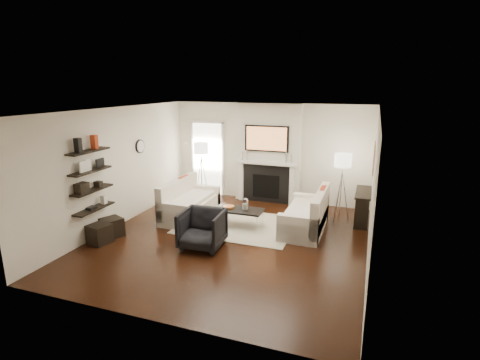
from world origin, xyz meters
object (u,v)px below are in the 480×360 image
(loveseat_right_base, at_px, (304,221))
(ottoman_near, at_px, (112,227))
(loveseat_left_base, at_px, (191,209))
(lamp_left_shade, at_px, (201,148))
(armchair, at_px, (202,227))
(lamp_right_shade, at_px, (343,160))
(coffee_table, at_px, (239,210))

(loveseat_right_base, bearing_deg, ottoman_near, -155.51)
(loveseat_left_base, height_order, loveseat_right_base, same)
(lamp_left_shade, bearing_deg, loveseat_right_base, -24.50)
(armchair, bearing_deg, lamp_right_shade, 43.11)
(lamp_left_shade, distance_m, ottoman_near, 3.51)
(loveseat_left_base, distance_m, coffee_table, 1.37)
(loveseat_right_base, bearing_deg, coffee_table, -168.12)
(lamp_left_shade, bearing_deg, lamp_right_shade, -6.78)
(ottoman_near, bearing_deg, lamp_left_shade, 79.10)
(lamp_right_shade, bearing_deg, loveseat_right_base, -123.92)
(loveseat_right_base, bearing_deg, armchair, -137.69)
(coffee_table, bearing_deg, ottoman_near, -148.85)
(coffee_table, bearing_deg, loveseat_left_base, 171.85)
(loveseat_left_base, height_order, ottoman_near, loveseat_left_base)
(armchair, height_order, lamp_right_shade, lamp_right_shade)
(loveseat_right_base, bearing_deg, loveseat_left_base, -177.67)
(coffee_table, height_order, armchair, armchair)
(loveseat_right_base, relative_size, ottoman_near, 4.50)
(lamp_right_shade, xyz_separation_m, ottoman_near, (-4.52, -2.76, -1.25))
(armchair, relative_size, lamp_right_shade, 2.10)
(lamp_left_shade, height_order, ottoman_near, lamp_left_shade)
(ottoman_near, bearing_deg, lamp_right_shade, 31.38)
(loveseat_right_base, distance_m, lamp_right_shade, 1.73)
(loveseat_left_base, relative_size, coffee_table, 1.64)
(loveseat_left_base, bearing_deg, lamp_right_shade, 17.89)
(lamp_left_shade, bearing_deg, armchair, -64.64)
(loveseat_right_base, height_order, armchair, armchair)
(loveseat_left_base, bearing_deg, armchair, -55.51)
(loveseat_right_base, xyz_separation_m, armchair, (-1.77, -1.61, 0.21))
(coffee_table, xyz_separation_m, ottoman_near, (-2.39, -1.45, -0.20))
(lamp_right_shade, height_order, ottoman_near, lamp_right_shade)
(loveseat_left_base, bearing_deg, loveseat_right_base, 2.33)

